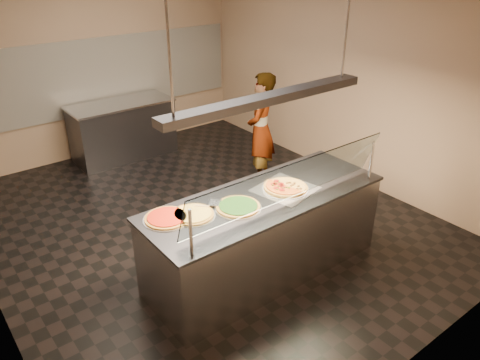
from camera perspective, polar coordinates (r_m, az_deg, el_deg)
ground at (r=6.13m, az=-4.54°, el=-5.03°), size 5.00×6.00×0.02m
wall_back at (r=8.10m, az=-17.17°, el=13.45°), size 5.00×0.02×3.00m
wall_front at (r=3.57m, az=22.48°, el=-4.28°), size 5.00×0.02×3.00m
wall_right at (r=7.11m, az=12.48°, el=12.22°), size 0.02×6.00×3.00m
tile_band at (r=8.12m, az=-16.90°, el=12.05°), size 4.90×0.02×1.20m
serving_counter at (r=5.00m, az=2.99°, el=-6.61°), size 2.62×0.94×0.93m
sneeze_guard at (r=4.40m, az=6.12°, el=-0.27°), size 2.38×0.18×0.54m
perforated_tray at (r=4.90m, az=5.52°, el=-1.05°), size 0.66×0.66×0.01m
half_pizza_pepperoni at (r=4.83m, az=4.56°, el=-1.13°), size 0.32×0.50×0.05m
half_pizza_sausage at (r=4.96m, az=6.51°, el=-0.48°), size 0.32×0.50×0.04m
pizza_spinach at (r=4.54m, az=-0.27°, el=-3.22°), size 0.46×0.46×0.03m
pizza_cheese at (r=4.44m, az=-5.79°, el=-4.14°), size 0.43×0.43×0.03m
pizza_tomato at (r=4.41m, az=-8.90°, el=-4.57°), size 0.45×0.45×0.03m
pizza_spatula at (r=4.56m, az=-4.03°, el=-2.96°), size 0.28×0.17×0.02m
prep_table at (r=8.03m, az=-14.06°, el=5.97°), size 1.66×0.74×0.93m
worker at (r=6.77m, az=2.55°, el=6.14°), size 0.72×0.68×1.66m
heat_lamp_housing at (r=4.36m, az=3.46°, el=9.87°), size 2.30×0.18×0.08m
lamp_rod_left at (r=3.67m, az=-8.63°, el=15.13°), size 0.02×0.02×1.01m
lamp_rod_right at (r=4.95m, az=12.88°, el=17.78°), size 0.02×0.02×1.01m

